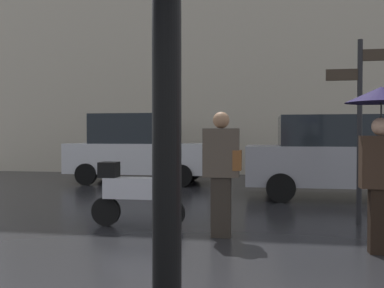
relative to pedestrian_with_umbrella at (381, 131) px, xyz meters
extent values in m
cylinder|color=black|center=(-1.70, -4.23, -0.19)|extent=(0.09, 0.09, 2.59)
cube|color=black|center=(0.00, 0.00, -1.09)|extent=(0.26, 0.16, 0.79)
cube|color=#332319|center=(0.00, 0.00, -0.38)|extent=(0.47, 0.21, 0.64)
sphere|color=tan|center=(0.00, 0.00, 0.05)|extent=(0.22, 0.22, 0.22)
cylinder|color=black|center=(0.00, 0.00, 0.19)|extent=(0.02, 0.02, 0.30)
cone|color=#191238|center=(0.00, 0.00, 0.44)|extent=(0.85, 0.85, 0.19)
cube|color=#2A241E|center=(-1.98, 0.55, -1.06)|extent=(0.28, 0.18, 0.84)
cube|color=#473D33|center=(-1.98, 0.55, -0.30)|extent=(0.50, 0.23, 0.68)
sphere|color=#936B4C|center=(-1.98, 0.55, 0.16)|extent=(0.23, 0.23, 0.23)
cube|color=brown|center=(-1.75, 0.55, -0.40)|extent=(0.12, 0.24, 0.28)
cylinder|color=black|center=(-2.81, 1.00, -1.26)|extent=(0.46, 0.09, 0.46)
cylinder|color=black|center=(-3.85, 1.00, -1.26)|extent=(0.46, 0.09, 0.46)
cube|color=silver|center=(-3.33, 1.00, -0.88)|extent=(1.04, 0.32, 0.32)
cube|color=black|center=(-3.79, 1.00, -0.60)|extent=(0.28, 0.28, 0.24)
cylinder|color=black|center=(-2.86, 1.00, -0.53)|extent=(0.06, 0.06, 0.55)
cube|color=gray|center=(0.38, 4.78, -0.73)|extent=(4.29, 1.86, 0.88)
cube|color=black|center=(0.16, 4.78, 0.05)|extent=(2.36, 1.72, 0.68)
cylinder|color=black|center=(-1.02, 5.71, -1.17)|extent=(0.62, 0.18, 0.62)
cylinder|color=black|center=(-1.02, 3.85, -1.17)|extent=(0.62, 0.18, 0.62)
cube|color=silver|center=(-5.00, 7.07, -0.74)|extent=(4.28, 1.72, 0.88)
cube|color=black|center=(-5.22, 7.07, 0.14)|extent=(2.35, 1.58, 0.87)
cylinder|color=black|center=(-3.61, 7.93, -1.17)|extent=(0.62, 0.18, 0.62)
cylinder|color=black|center=(-3.61, 6.21, -1.17)|extent=(0.62, 0.18, 0.62)
cylinder|color=black|center=(-6.40, 7.93, -1.17)|extent=(0.62, 0.18, 0.62)
cylinder|color=black|center=(-6.40, 6.21, -1.17)|extent=(0.62, 0.18, 0.62)
cylinder|color=black|center=(0.11, 1.68, -0.01)|extent=(0.08, 0.08, 2.94)
cube|color=#33281E|center=(0.39, 1.68, 1.21)|extent=(0.56, 0.04, 0.18)
cube|color=#33281E|center=(-0.15, 1.68, 0.91)|extent=(0.52, 0.04, 0.18)
camera|label=1|loc=(-1.41, -5.49, -0.05)|focal=40.43mm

